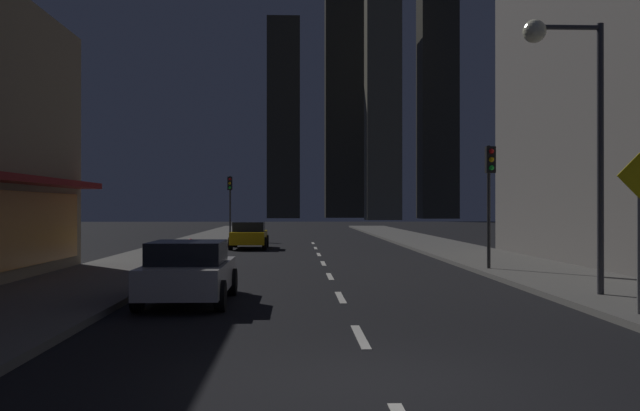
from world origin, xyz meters
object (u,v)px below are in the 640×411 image
object	(u,v)px
car_parked_near	(189,271)
street_lamp_right	(567,89)
fire_hydrant_far_left	(191,246)
pedestrian_crossing_sign	(639,218)
car_parked_far	(249,235)
traffic_light_far_left	(230,193)
traffic_light_near_right	(490,179)

from	to	relation	value
car_parked_near	street_lamp_right	xyz separation A→B (m)	(8.98, 0.12, 4.33)
fire_hydrant_far_left	pedestrian_crossing_sign	distance (m)	21.93
car_parked_far	car_parked_near	bearing A→B (deg)	-90.00
car_parked_far	traffic_light_far_left	bearing A→B (deg)	101.62
street_lamp_right	fire_hydrant_far_left	bearing A→B (deg)	125.98
traffic_light_near_right	pedestrian_crossing_sign	distance (m)	10.13
traffic_light_near_right	traffic_light_far_left	size ratio (longest dim) A/B	1.00
car_parked_far	traffic_light_far_left	size ratio (longest dim) A/B	1.01
fire_hydrant_far_left	street_lamp_right	xyz separation A→B (m)	(11.28, -15.54, 4.61)
traffic_light_far_left	car_parked_far	bearing A→B (deg)	-78.38
traffic_light_near_right	traffic_light_far_left	distance (m)	25.97
car_parked_near	fire_hydrant_far_left	xyz separation A→B (m)	(-2.30, 15.66, -0.29)
car_parked_near	traffic_light_near_right	size ratio (longest dim) A/B	1.01
car_parked_far	traffic_light_far_left	distance (m)	9.75
traffic_light_near_right	traffic_light_far_left	bearing A→B (deg)	115.06
car_parked_near	traffic_light_near_right	world-z (taller)	traffic_light_near_right
car_parked_near	fire_hydrant_far_left	bearing A→B (deg)	98.35
car_parked_far	fire_hydrant_far_left	size ratio (longest dim) A/B	6.48
car_parked_near	fire_hydrant_far_left	size ratio (longest dim) A/B	6.48
car_parked_near	car_parked_far	distance (m)	21.40
pedestrian_crossing_sign	car_parked_near	bearing A→B (deg)	162.24
car_parked_near	traffic_light_near_right	bearing A→B (deg)	38.03
car_parked_near	fire_hydrant_far_left	world-z (taller)	car_parked_near
fire_hydrant_far_left	pedestrian_crossing_sign	xyz separation A→B (m)	(11.50, -18.61, 1.56)
fire_hydrant_far_left	traffic_light_near_right	distance (m)	14.51
street_lamp_right	pedestrian_crossing_sign	size ratio (longest dim) A/B	2.09
fire_hydrant_far_left	traffic_light_near_right	xyz separation A→B (m)	(11.40, -8.54, 2.74)
car_parked_far	traffic_light_near_right	xyz separation A→B (m)	(9.10, -14.28, 2.45)
car_parked_near	car_parked_far	xyz separation A→B (m)	(0.00, 21.40, 0.00)
car_parked_near	car_parked_far	bearing A→B (deg)	90.00
traffic_light_far_left	traffic_light_near_right	bearing A→B (deg)	-64.94
car_parked_near	pedestrian_crossing_sign	bearing A→B (deg)	-17.76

